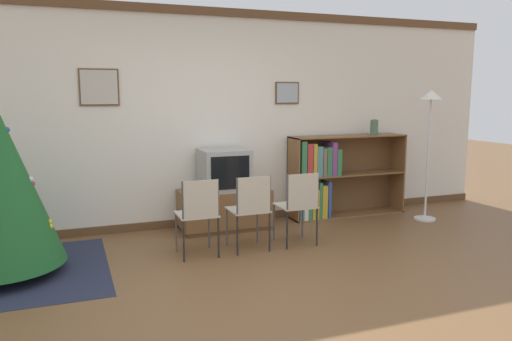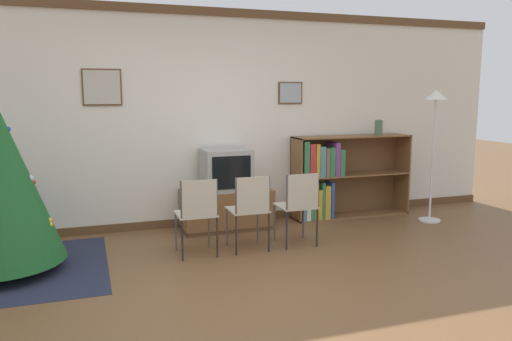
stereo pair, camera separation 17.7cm
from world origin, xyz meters
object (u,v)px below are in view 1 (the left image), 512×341
(tv_console, at_px, (224,209))
(television, at_px, (224,170))
(folding_chair_right, at_px, (299,204))
(vase, at_px, (374,127))
(folding_chair_left, at_px, (199,212))
(bookshelf, at_px, (328,177))
(folding_chair_center, at_px, (251,208))
(standing_lamp, at_px, (430,121))

(tv_console, relative_size, television, 1.91)
(folding_chair_right, height_order, vase, vase)
(folding_chair_left, height_order, bookshelf, bookshelf)
(bookshelf, xyz_separation_m, vase, (0.68, -0.04, 0.66))
(folding_chair_right, bearing_deg, bookshelf, 48.08)
(folding_chair_left, distance_m, folding_chair_center, 0.56)
(folding_chair_center, xyz_separation_m, folding_chair_right, (0.56, 0.00, 0.00))
(folding_chair_left, distance_m, bookshelf, 2.29)
(folding_chair_left, relative_size, bookshelf, 0.50)
(folding_chair_right, relative_size, standing_lamp, 0.48)
(bookshelf, relative_size, vase, 7.84)
(television, distance_m, folding_chair_center, 0.97)
(folding_chair_center, bearing_deg, folding_chair_left, 180.00)
(television, xyz_separation_m, vase, (2.17, 0.05, 0.46))
(television, xyz_separation_m, standing_lamp, (2.63, -0.52, 0.57))
(tv_console, xyz_separation_m, television, (0.00, -0.00, 0.50))
(folding_chair_left, bearing_deg, television, 58.89)
(folding_chair_left, relative_size, folding_chair_right, 1.00)
(bookshelf, bearing_deg, folding_chair_center, -145.35)
(folding_chair_center, height_order, vase, vase)
(folding_chair_right, bearing_deg, folding_chair_center, 180.00)
(folding_chair_left, distance_m, standing_lamp, 3.33)
(folding_chair_center, xyz_separation_m, vase, (2.17, 0.98, 0.74))
(standing_lamp, bearing_deg, folding_chair_center, -170.94)
(television, relative_size, vase, 2.73)
(folding_chair_center, distance_m, folding_chair_right, 0.56)
(television, bearing_deg, bookshelf, 3.57)
(tv_console, height_order, bookshelf, bookshelf)
(tv_console, distance_m, standing_lamp, 2.88)
(folding_chair_left, xyz_separation_m, vase, (2.73, 0.98, 0.74))
(standing_lamp, bearing_deg, tv_console, 168.86)
(vase, bearing_deg, folding_chair_right, -148.47)
(television, relative_size, folding_chair_left, 0.70)
(vase, distance_m, standing_lamp, 0.74)
(folding_chair_center, relative_size, standing_lamp, 0.48)
(bookshelf, bearing_deg, standing_lamp, -28.00)
(tv_console, xyz_separation_m, bookshelf, (1.49, 0.09, 0.30))
(folding_chair_center, xyz_separation_m, bookshelf, (1.49, 1.03, 0.08))
(tv_console, height_order, folding_chair_center, folding_chair_center)
(bookshelf, height_order, vase, vase)
(tv_console, bearing_deg, folding_chair_right, -58.96)
(television, height_order, bookshelf, bookshelf)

